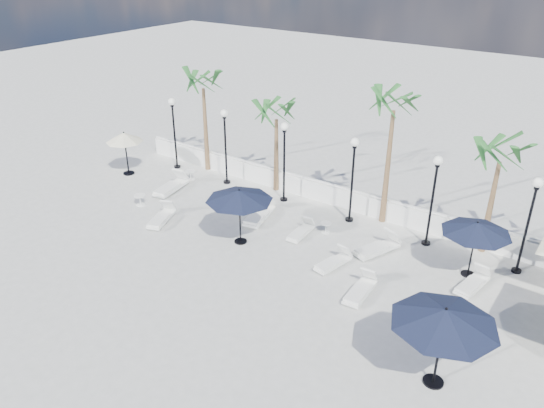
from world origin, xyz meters
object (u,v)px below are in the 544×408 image
Objects in this scene: lounger_2 at (301,232)px; parasol_navy_left at (239,196)px; lounger_0 at (171,186)px; parasol_cream_small at (124,138)px; parasol_navy_right at (445,317)px; lounger_7 at (473,283)px; lounger_3 at (162,217)px; parasol_navy_mid at (477,228)px; lounger_1 at (260,214)px; lounger_5 at (377,247)px; lounger_4 at (333,262)px; lounger_6 at (360,290)px.

parasol_navy_left is (-1.75, -1.84, 1.90)m from lounger_2.
lounger_0 is 0.97× the size of parasol_cream_small.
parasol_navy_right reaches higher than parasol_cream_small.
parasol_navy_right is (0.47, -5.17, 2.07)m from lounger_7.
parasol_navy_left reaches higher than lounger_3.
parasol_navy_mid is at bearing 98.16° from parasol_navy_right.
lounger_1 is at bearing 171.45° from lounger_2.
lounger_0 is at bearing -175.47° from parasol_navy_mid.
lounger_3 is 6.28m from parasol_cream_small.
parasol_navy_right is at bearing -81.84° from parasol_navy_mid.
lounger_7 is at bearing 14.31° from parasol_navy_left.
lounger_5 is at bearing 1.32° from parasol_cream_small.
lounger_2 is (7.58, -0.03, -0.07)m from lounger_0.
parasol_navy_left is 0.93× the size of parasol_navy_right.
lounger_3 is at bearing -157.40° from lounger_7.
lounger_4 is 6.62m from parasol_navy_right.
parasol_navy_left reaches higher than parasol_cream_small.
parasol_cream_small is (-3.41, 0.26, 1.72)m from lounger_0.
parasol_navy_mid is (4.34, 2.40, 1.76)m from lounger_4.
parasol_cream_small reaches higher than parasol_navy_mid.
lounger_4 is at bearing 144.30° from lounger_6.
lounger_5 is 1.14× the size of lounger_6.
parasol_navy_right is (4.26, -5.41, 2.04)m from lounger_5.
lounger_7 is 0.62× the size of parasol_navy_right.
lounger_1 is at bearing 104.84° from parasol_navy_left.
lounger_1 is at bearing 17.65° from lounger_3.
lounger_0 is 7.58m from lounger_2.
lounger_1 reaches higher than lounger_2.
parasol_navy_mid is at bearing 48.60° from lounger_6.
parasol_navy_left is 1.08× the size of parasol_navy_mid.
parasol_cream_small is at bearing 174.96° from lounger_2.
parasol_navy_left reaches higher than lounger_5.
lounger_2 is 9.09m from parasol_navy_right.
lounger_4 is 0.60× the size of parasol_navy_right.
lounger_4 is 0.75× the size of parasol_cream_small.
parasol_navy_left is at bearing -137.00° from lounger_2.
lounger_7 is at bearing 0.27° from parasol_cream_small.
lounger_7 reaches higher than lounger_4.
parasol_navy_mid is (8.88, 0.95, 1.70)m from lounger_1.
lounger_7 is (14.55, 0.35, -0.05)m from lounger_0.
lounger_6 is at bearing -54.52° from lounger_5.
lounger_7 is (12.61, 2.88, -0.01)m from lounger_3.
parasol_navy_right is (13.08, -2.29, 2.06)m from lounger_3.
lounger_5 is (3.18, 0.62, 0.05)m from lounger_2.
lounger_7 is at bearing -8.37° from lounger_3.
parasol_navy_right reaches higher than lounger_6.
lounger_4 is (4.54, -1.45, -0.06)m from lounger_1.
parasol_navy_mid is at bearing -4.60° from lounger_3.
lounger_1 is 1.35× the size of lounger_2.
parasol_navy_left is 9.48m from parasol_cream_small.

